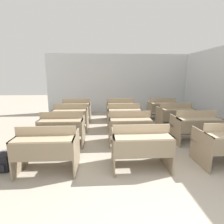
{
  "coord_description": "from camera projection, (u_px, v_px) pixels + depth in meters",
  "views": [
    {
      "loc": [
        -0.79,
        -1.45,
        1.79
      ],
      "look_at": [
        -0.51,
        3.4,
        0.77
      ],
      "focal_mm": 28.0,
      "sensor_mm": 36.0,
      "label": 1
    }
  ],
  "objects": [
    {
      "name": "schoolbag",
      "position": [
        2.0,
        162.0,
        3.33
      ],
      "size": [
        0.34,
        0.28,
        0.33
      ],
      "color": "black",
      "rests_on": "ground_plane"
    },
    {
      "name": "wastepaper_bin",
      "position": [
        185.0,
        111.0,
        8.05
      ],
      "size": [
        0.29,
        0.29,
        0.32
      ],
      "color": "#474C51",
      "rests_on": "ground_plane"
    },
    {
      "name": "bench_third_left",
      "position": [
        71.0,
        116.0,
        5.72
      ],
      "size": [
        1.08,
        0.75,
        0.89
      ],
      "color": "#7D6E57",
      "rests_on": "ground_plane"
    },
    {
      "name": "bench_second_right",
      "position": [
        195.0,
        126.0,
        4.66
      ],
      "size": [
        1.08,
        0.75,
        0.89
      ],
      "color": "#81725B",
      "rests_on": "ground_plane"
    },
    {
      "name": "bench_back_center",
      "position": [
        120.0,
        109.0,
        7.02
      ],
      "size": [
        1.08,
        0.75,
        0.89
      ],
      "color": "#7A6B54",
      "rests_on": "ground_plane"
    },
    {
      "name": "wall_back",
      "position": [
        118.0,
        84.0,
        8.51
      ],
      "size": [
        6.83,
        0.06,
        2.79
      ],
      "color": "silver",
      "rests_on": "ground_plane"
    },
    {
      "name": "bench_second_left",
      "position": [
        62.0,
        128.0,
        4.49
      ],
      "size": [
        1.08,
        0.75,
        0.89
      ],
      "color": "#7A6B54",
      "rests_on": "ground_plane"
    },
    {
      "name": "bench_third_right",
      "position": [
        175.0,
        115.0,
        5.9
      ],
      "size": [
        1.08,
        0.75,
        0.89
      ],
      "color": "#7A6B54",
      "rests_on": "ground_plane"
    },
    {
      "name": "bench_back_right",
      "position": [
        162.0,
        108.0,
        7.15
      ],
      "size": [
        1.08,
        0.75,
        0.89
      ],
      "color": "#807059",
      "rests_on": "ground_plane"
    },
    {
      "name": "bench_back_left",
      "position": [
        77.0,
        109.0,
        6.92
      ],
      "size": [
        1.08,
        0.75,
        0.89
      ],
      "color": "#7B6B54",
      "rests_on": "ground_plane"
    },
    {
      "name": "bench_front_center",
      "position": [
        141.0,
        145.0,
        3.36
      ],
      "size": [
        1.08,
        0.75,
        0.89
      ],
      "color": "#80715A",
      "rests_on": "ground_plane"
    },
    {
      "name": "bench_third_center",
      "position": [
        124.0,
        116.0,
        5.81
      ],
      "size": [
        1.08,
        0.75,
        0.89
      ],
      "color": "#82725C",
      "rests_on": "ground_plane"
    },
    {
      "name": "bench_front_left",
      "position": [
        47.0,
        148.0,
        3.24
      ],
      "size": [
        1.08,
        0.75,
        0.89
      ],
      "color": "#7C6D56",
      "rests_on": "ground_plane"
    },
    {
      "name": "bench_second_center",
      "position": [
        129.0,
        127.0,
        4.59
      ],
      "size": [
        1.08,
        0.75,
        0.89
      ],
      "color": "#7D6E57",
      "rests_on": "ground_plane"
    }
  ]
}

